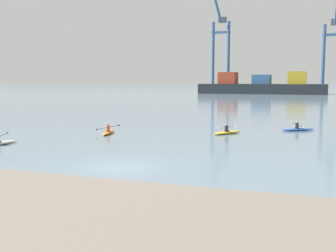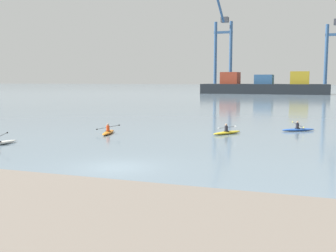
{
  "view_description": "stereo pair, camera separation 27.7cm",
  "coord_description": "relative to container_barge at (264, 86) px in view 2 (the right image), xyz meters",
  "views": [
    {
      "loc": [
        9.9,
        -20.31,
        4.89
      ],
      "look_at": [
        -2.35,
        15.39,
        0.6
      ],
      "focal_mm": 43.74,
      "sensor_mm": 36.0,
      "label": 1
    },
    {
      "loc": [
        10.16,
        -20.22,
        4.89
      ],
      "look_at": [
        -2.35,
        15.39,
        0.6
      ],
      "focal_mm": 43.74,
      "sensor_mm": 36.0,
      "label": 2
    }
  ],
  "objects": [
    {
      "name": "kayak_yellow",
      "position": [
        8.59,
        -108.77,
        -2.43
      ],
      "size": [
        2.34,
        3.18,
        0.95
      ],
      "color": "yellow",
      "rests_on": "ground"
    },
    {
      "name": "gantry_crane_west",
      "position": [
        -17.39,
        12.89,
        15.81
      ],
      "size": [
        7.24,
        20.12,
        36.89
      ],
      "color": "#335684",
      "rests_on": "ground"
    },
    {
      "name": "container_barge",
      "position": [
        0.0,
        0.0,
        0.0
      ],
      "size": [
        42.72,
        11.07,
        7.6
      ],
      "color": "#1E2328",
      "rests_on": "ground"
    },
    {
      "name": "ground_plane",
      "position": [
        5.54,
        -124.8,
        -2.6
      ],
      "size": [
        800.0,
        800.0,
        0.0
      ],
      "primitive_type": "plane",
      "color": "slate"
    },
    {
      "name": "kayak_orange",
      "position": [
        -1.59,
        -112.18,
        -2.43
      ],
      "size": [
        2.21,
        3.45,
        0.95
      ],
      "color": "orange",
      "rests_on": "ground"
    },
    {
      "name": "kayak_blue",
      "position": [
        14.59,
        -104.34,
        -2.43
      ],
      "size": [
        3.22,
        2.26,
        0.95
      ],
      "color": "#2856B2",
      "rests_on": "ground"
    }
  ]
}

